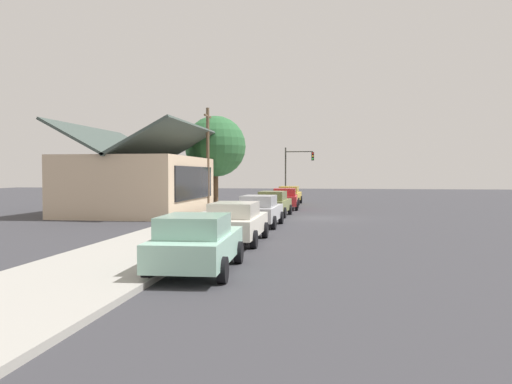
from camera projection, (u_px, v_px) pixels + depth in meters
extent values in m
plane|color=#38383D|center=(318.00, 218.00, 30.29)|extent=(120.00, 120.00, 0.00)
cube|color=#A3A099|center=(227.00, 216.00, 31.12)|extent=(60.00, 4.20, 0.16)
cube|color=#9ED1BC|center=(198.00, 247.00, 13.75)|extent=(4.56, 2.05, 0.70)
cube|color=#86B1A0|center=(194.00, 226.00, 13.28)|extent=(2.22, 1.73, 0.56)
cylinder|color=black|center=(178.00, 251.00, 15.24)|extent=(0.67, 0.25, 0.66)
cylinder|color=black|center=(239.00, 252.00, 15.05)|extent=(0.67, 0.25, 0.66)
cylinder|color=black|center=(149.00, 269.00, 12.48)|extent=(0.67, 0.25, 0.66)
cylinder|color=black|center=(223.00, 270.00, 12.29)|extent=(0.67, 0.25, 0.66)
cube|color=silver|center=(237.00, 225.00, 19.63)|extent=(4.83, 1.85, 0.70)
cube|color=beige|center=(234.00, 210.00, 19.13)|extent=(2.32, 1.62, 0.56)
cylinder|color=black|center=(222.00, 229.00, 21.26)|extent=(0.66, 0.22, 0.66)
cylinder|color=black|center=(265.00, 230.00, 20.98)|extent=(0.66, 0.22, 0.66)
cylinder|color=black|center=(204.00, 238.00, 18.30)|extent=(0.66, 0.22, 0.66)
cylinder|color=black|center=(254.00, 239.00, 18.02)|extent=(0.66, 0.22, 0.66)
cube|color=silver|center=(260.00, 213.00, 25.69)|extent=(4.57, 1.90, 0.70)
cube|color=#A0A2A6|center=(259.00, 201.00, 25.23)|extent=(2.21, 1.62, 0.56)
cylinder|color=black|center=(249.00, 217.00, 27.24)|extent=(0.67, 0.24, 0.66)
cylinder|color=black|center=(281.00, 218.00, 26.93)|extent=(0.67, 0.24, 0.66)
cylinder|color=black|center=(238.00, 222.00, 24.48)|extent=(0.67, 0.24, 0.66)
cylinder|color=black|center=(274.00, 223.00, 24.17)|extent=(0.67, 0.24, 0.66)
cube|color=olive|center=(274.00, 205.00, 31.80)|extent=(4.45, 1.92, 0.70)
cube|color=#61683C|center=(273.00, 196.00, 31.35)|extent=(2.17, 1.60, 0.56)
cylinder|color=black|center=(264.00, 209.00, 33.31)|extent=(0.67, 0.25, 0.66)
cylinder|color=black|center=(290.00, 210.00, 32.97)|extent=(0.67, 0.25, 0.66)
cylinder|color=black|center=(256.00, 212.00, 30.65)|extent=(0.67, 0.25, 0.66)
cylinder|color=black|center=(284.00, 213.00, 30.32)|extent=(0.67, 0.25, 0.66)
cube|color=red|center=(285.00, 200.00, 38.00)|extent=(4.62, 2.02, 0.70)
cube|color=#A9272B|center=(285.00, 192.00, 37.53)|extent=(2.26, 1.69, 0.56)
cylinder|color=black|center=(274.00, 204.00, 39.50)|extent=(0.67, 0.25, 0.66)
cylinder|color=black|center=(297.00, 204.00, 39.33)|extent=(0.67, 0.25, 0.66)
cylinder|color=black|center=(272.00, 206.00, 36.70)|extent=(0.67, 0.25, 0.66)
cylinder|color=black|center=(297.00, 206.00, 36.53)|extent=(0.67, 0.25, 0.66)
cube|color=gold|center=(290.00, 196.00, 44.19)|extent=(4.81, 1.82, 0.70)
cube|color=gold|center=(289.00, 190.00, 43.70)|extent=(2.32, 1.57, 0.56)
cylinder|color=black|center=(282.00, 200.00, 45.81)|extent=(0.66, 0.23, 0.66)
cylinder|color=black|center=(301.00, 200.00, 45.53)|extent=(0.66, 0.23, 0.66)
cylinder|color=black|center=(278.00, 201.00, 42.89)|extent=(0.66, 0.23, 0.66)
cylinder|color=black|center=(298.00, 201.00, 42.60)|extent=(0.66, 0.23, 0.66)
cube|color=#CCB293|center=(140.00, 185.00, 33.86)|extent=(10.80, 7.58, 3.80)
cube|color=black|center=(195.00, 183.00, 33.28)|extent=(8.64, 0.08, 2.13)
cube|color=#3F4C47|center=(167.00, 142.00, 33.47)|extent=(11.40, 4.09, 2.27)
cube|color=#3F4C47|center=(113.00, 142.00, 34.03)|extent=(11.40, 4.09, 2.27)
cylinder|color=brown|center=(216.00, 185.00, 40.93)|extent=(0.44, 0.44, 3.55)
sphere|color=#2D6638|center=(215.00, 146.00, 40.81)|extent=(4.94, 4.94, 4.94)
cylinder|color=#383833|center=(286.00, 175.00, 48.41)|extent=(0.14, 0.14, 5.20)
cylinder|color=#383833|center=(299.00, 152.00, 48.13)|extent=(0.10, 2.60, 0.10)
cube|color=black|center=(313.00, 156.00, 47.96)|extent=(0.28, 0.24, 0.80)
sphere|color=red|center=(313.00, 153.00, 47.80)|extent=(0.16, 0.16, 0.16)
sphere|color=yellow|center=(313.00, 156.00, 47.81)|extent=(0.16, 0.16, 0.16)
sphere|color=green|center=(313.00, 159.00, 47.82)|extent=(0.16, 0.16, 0.16)
cylinder|color=brown|center=(208.00, 159.00, 36.82)|extent=(0.24, 0.24, 7.50)
cube|color=brown|center=(208.00, 116.00, 36.70)|extent=(1.80, 0.12, 0.12)
cylinder|color=red|center=(266.00, 203.00, 38.95)|extent=(0.22, 0.22, 0.55)
sphere|color=red|center=(266.00, 198.00, 38.94)|extent=(0.18, 0.18, 0.18)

